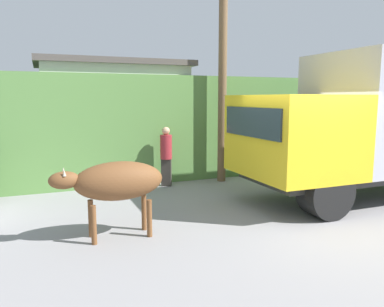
{
  "coord_description": "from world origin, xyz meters",
  "views": [
    {
      "loc": [
        -4.89,
        -5.82,
        2.37
      ],
      "look_at": [
        -2.3,
        0.62,
        1.34
      ],
      "focal_mm": 35.0,
      "sensor_mm": 36.0,
      "label": 1
    }
  ],
  "objects": [
    {
      "name": "utility_pole",
      "position": [
        -0.14,
        3.7,
        3.56
      ],
      "size": [
        0.9,
        0.24,
        6.9
      ],
      "color": "brown",
      "rests_on": "ground_plane"
    },
    {
      "name": "hillside_embankment",
      "position": [
        0.0,
        7.5,
        1.5
      ],
      "size": [
        32.0,
        6.89,
        3.0
      ],
      "color": "#568442",
      "rests_on": "ground_plane"
    },
    {
      "name": "building_backdrop",
      "position": [
        -2.85,
        5.5,
        1.74
      ],
      "size": [
        4.34,
        2.7,
        3.44
      ],
      "color": "#B2BCAD",
      "rests_on": "ground_plane"
    },
    {
      "name": "ground_plane",
      "position": [
        0.0,
        0.0,
        0.0
      ],
      "size": [
        60.0,
        60.0,
        0.0
      ],
      "primitive_type": "plane",
      "color": "gray"
    },
    {
      "name": "pedestrian_on_hill",
      "position": [
        -1.81,
        3.69,
        0.89
      ],
      "size": [
        0.42,
        0.42,
        1.61
      ],
      "rotation": [
        0.0,
        0.0,
        2.69
      ],
      "color": "#38332D",
      "rests_on": "ground_plane"
    },
    {
      "name": "brown_cow",
      "position": [
        -3.77,
        0.38,
        0.97
      ],
      "size": [
        1.88,
        0.66,
        1.32
      ],
      "rotation": [
        0.0,
        0.0,
        0.05
      ],
      "color": "brown",
      "rests_on": "ground_plane"
    }
  ]
}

